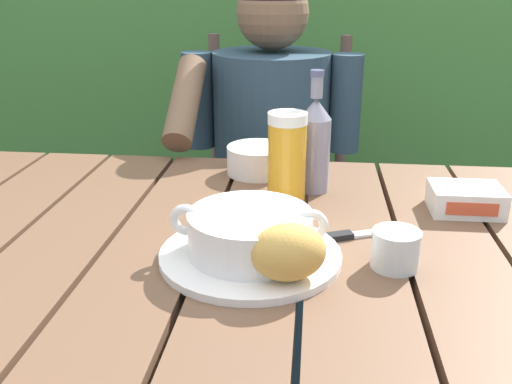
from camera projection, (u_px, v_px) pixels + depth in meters
name	position (u px, v px, depth m)	size (l,w,h in m)	color
dining_table	(255.00, 290.00, 0.96)	(1.40, 0.85, 0.77)	brown
hedge_backdrop	(318.00, 47.00, 2.41)	(4.13, 0.86, 1.67)	#407536
chair_near_diner	(274.00, 204.00, 1.83)	(0.46, 0.45, 0.99)	brown
person_eating	(269.00, 156.00, 1.57)	(0.48, 0.47, 1.19)	#2A3F4F
serving_plate	(248.00, 255.00, 0.86)	(0.28, 0.28, 0.01)	white
soup_bowl	(248.00, 231.00, 0.85)	(0.24, 0.19, 0.07)	white
bread_roll	(288.00, 252.00, 0.77)	(0.12, 0.11, 0.08)	gold
beer_glass	(287.00, 158.00, 1.05)	(0.07, 0.07, 0.17)	orange
beer_bottle	(315.00, 143.00, 1.10)	(0.06, 0.06, 0.24)	gray
water_glass_small	(396.00, 249.00, 0.83)	(0.07, 0.07, 0.06)	silver
butter_tub	(466.00, 199.00, 1.03)	(0.13, 0.10, 0.05)	white
table_knife	(350.00, 235.00, 0.93)	(0.16, 0.08, 0.01)	silver
diner_bowl	(258.00, 160.00, 1.22)	(0.13, 0.13, 0.06)	white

